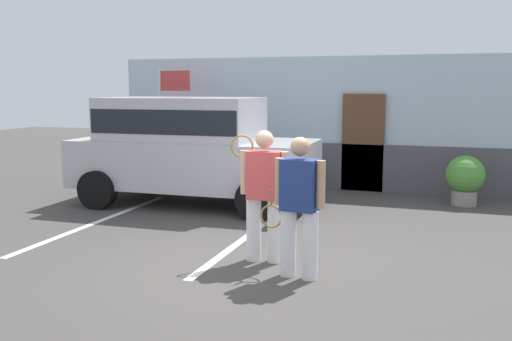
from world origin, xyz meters
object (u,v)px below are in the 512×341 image
Objects in this scene: parked_suv at (189,145)px; tennis_player_woman at (299,206)px; tennis_player_man at (264,194)px; flag_pole at (168,104)px; potted_plant_by_porch at (465,178)px.

parked_suv is 4.66m from tennis_player_woman.
parked_suv is 2.72× the size of tennis_player_man.
parked_suv is at bearing -40.65° from tennis_player_woman.
flag_pole is (-3.88, 4.85, 0.97)m from tennis_player_man.
tennis_player_woman is at bearing -111.43° from potted_plant_by_porch.
flag_pole reaches higher than parked_suv.
parked_suv is 1.74× the size of flag_pole.
flag_pole reaches higher than tennis_player_man.
tennis_player_man reaches higher than potted_plant_by_porch.
tennis_player_woman is 0.63× the size of flag_pole.
tennis_player_woman is 5.42m from potted_plant_by_porch.
potted_plant_by_porch is at bearing -123.09° from tennis_player_man.
tennis_player_woman is at bearing -50.05° from parked_suv.
tennis_player_woman is 1.75× the size of potted_plant_by_porch.
flag_pole is at bearing -55.13° from tennis_player_man.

